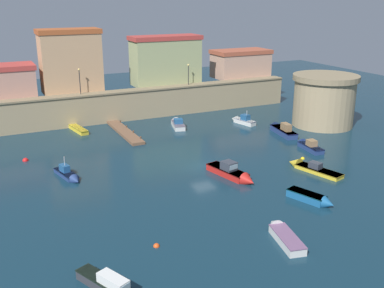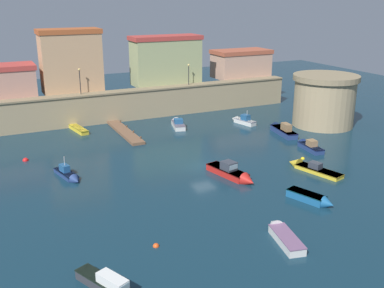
{
  "view_description": "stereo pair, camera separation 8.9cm",
  "coord_description": "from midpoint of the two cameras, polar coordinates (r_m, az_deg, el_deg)",
  "views": [
    {
      "loc": [
        -22.41,
        -43.42,
        18.73
      ],
      "look_at": [
        0.0,
        3.03,
        1.88
      ],
      "focal_mm": 42.39,
      "sensor_mm": 36.0,
      "label": 1
    },
    {
      "loc": [
        -22.33,
        -43.46,
        18.73
      ],
      "look_at": [
        0.0,
        3.03,
        1.88
      ],
      "focal_mm": 42.39,
      "sensor_mm": 36.0,
      "label": 2
    }
  ],
  "objects": [
    {
      "name": "ground_plane",
      "position": [
        52.33,
        1.49,
        -2.89
      ],
      "size": [
        138.35,
        138.35,
        0.0
      ],
      "primitive_type": "plane",
      "color": "#112D3D"
    },
    {
      "name": "quay_wall",
      "position": [
        73.01,
        -7.17,
        5.01
      ],
      "size": [
        55.49,
        2.4,
        4.74
      ],
      "color": "#9E8966",
      "rests_on": "ground"
    },
    {
      "name": "old_town_backdrop",
      "position": [
        75.34,
        -7.95,
        9.86
      ],
      "size": [
        51.38,
        5.69,
        9.62
      ],
      "color": "tan",
      "rests_on": "ground"
    },
    {
      "name": "fortress_tower",
      "position": [
        71.09,
        16.33,
        5.33
      ],
      "size": [
        9.69,
        9.69,
        7.71
      ],
      "color": "#9E8966",
      "rests_on": "ground"
    },
    {
      "name": "pier_dock",
      "position": [
        65.73,
        -8.41,
        1.51
      ],
      "size": [
        1.79,
        12.32,
        0.7
      ],
      "color": "brown",
      "rests_on": "ground"
    },
    {
      "name": "quay_lamp_0",
      "position": [
        69.92,
        -13.91,
        8.14
      ],
      "size": [
        0.32,
        0.32,
        3.87
      ],
      "color": "black",
      "rests_on": "quay_wall"
    },
    {
      "name": "quay_lamp_1",
      "position": [
        75.61,
        -0.39,
        9.18
      ],
      "size": [
        0.32,
        0.32,
        3.42
      ],
      "color": "black",
      "rests_on": "quay_wall"
    },
    {
      "name": "moored_boat_0",
      "position": [
        70.46,
        6.42,
        2.99
      ],
      "size": [
        2.27,
        4.81,
        2.45
      ],
      "rotation": [
        0.0,
        0.0,
        1.82
      ],
      "color": "silver",
      "rests_on": "ground"
    },
    {
      "name": "moored_boat_1",
      "position": [
        68.95,
        -14.38,
        2.02
      ],
      "size": [
        2.18,
        6.78,
        1.05
      ],
      "rotation": [
        0.0,
        0.0,
        1.74
      ],
      "color": "gold",
      "rests_on": "ground"
    },
    {
      "name": "moored_boat_2",
      "position": [
        66.32,
        11.2,
        1.81
      ],
      "size": [
        2.62,
        7.07,
        2.13
      ],
      "rotation": [
        0.0,
        0.0,
        1.41
      ],
      "color": "navy",
      "rests_on": "ground"
    },
    {
      "name": "moored_boat_3",
      "position": [
        49.26,
        5.25,
        -3.7
      ],
      "size": [
        3.01,
        6.9,
        2.04
      ],
      "rotation": [
        0.0,
        0.0,
        -1.35
      ],
      "color": "red",
      "rests_on": "ground"
    },
    {
      "name": "moored_boat_4",
      "position": [
        68.47,
        -1.8,
        2.62
      ],
      "size": [
        2.78,
        5.56,
        1.75
      ],
      "rotation": [
        0.0,
        0.0,
        1.31
      ],
      "color": "silver",
      "rests_on": "ground"
    },
    {
      "name": "moored_boat_5",
      "position": [
        52.95,
        14.6,
        -2.88
      ],
      "size": [
        3.24,
        6.99,
        1.63
      ],
      "rotation": [
        0.0,
        0.0,
        1.83
      ],
      "color": "gold",
      "rests_on": "ground"
    },
    {
      "name": "moored_boat_6",
      "position": [
        38.09,
        11.39,
        -11.1
      ],
      "size": [
        2.52,
        5.52,
        1.32
      ],
      "rotation": [
        0.0,
        0.0,
        1.35
      ],
      "color": "silver",
      "rests_on": "ground"
    },
    {
      "name": "moored_boat_7",
      "position": [
        44.97,
        14.97,
        -6.62
      ],
      "size": [
        2.81,
        4.95,
        1.26
      ],
      "rotation": [
        0.0,
        0.0,
        -1.24
      ],
      "color": "#195689",
      "rests_on": "ground"
    },
    {
      "name": "moored_boat_9",
      "position": [
        50.88,
        -15.21,
        -3.75
      ],
      "size": [
        2.31,
        5.17,
        2.56
      ],
      "rotation": [
        0.0,
        0.0,
        -1.34
      ],
      "color": "navy",
      "rests_on": "ground"
    },
    {
      "name": "moored_boat_10",
      "position": [
        60.28,
        14.4,
        -0.17
      ],
      "size": [
        1.91,
        5.37,
        1.71
      ],
      "rotation": [
        0.0,
        0.0,
        1.46
      ],
      "color": "navy",
      "rests_on": "ground"
    },
    {
      "name": "mooring_buoy_0",
      "position": [
        57.79,
        -20.17,
        -1.98
      ],
      "size": [
        0.7,
        0.7,
        0.7
      ],
      "primitive_type": "sphere",
      "color": "red",
      "rests_on": "ground"
    },
    {
      "name": "mooring_buoy_1",
      "position": [
        56.42,
        13.8,
        -1.84
      ],
      "size": [
        0.49,
        0.49,
        0.49
      ],
      "primitive_type": "sphere",
      "color": "yellow",
      "rests_on": "ground"
    },
    {
      "name": "mooring_buoy_2",
      "position": [
        36.64,
        -4.48,
        -12.71
      ],
      "size": [
        0.51,
        0.51,
        0.51
      ],
      "primitive_type": "sphere",
      "color": "#EA4C19",
      "rests_on": "ground"
    }
  ]
}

